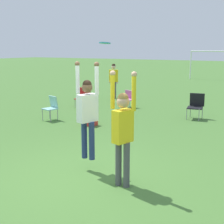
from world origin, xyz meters
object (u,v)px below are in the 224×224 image
(camping_chair_0, at_px, (52,106))
(camping_chair_3, at_px, (128,98))
(camping_chair_2, at_px, (196,104))
(person_jumping, at_px, (87,109))
(person_spectator_near, at_px, (114,78))
(camping_chair_1, at_px, (83,96))
(person_defending, at_px, (123,127))
(frisbee, at_px, (105,43))
(cooler_box, at_px, (91,120))

(camping_chair_0, height_order, camping_chair_3, camping_chair_0)
(camping_chair_2, distance_m, camping_chair_3, 3.23)
(person_jumping, bearing_deg, camping_chair_2, 11.69)
(camping_chair_0, bearing_deg, person_spectator_near, -68.38)
(camping_chair_3, bearing_deg, camping_chair_1, 41.96)
(person_defending, bearing_deg, frisbee, -97.72)
(camping_chair_0, xyz_separation_m, camping_chair_3, (1.25, 3.55, -0.09))
(camping_chair_2, distance_m, cooler_box, 3.97)
(frisbee, bearing_deg, person_jumping, 173.00)
(camping_chair_0, xyz_separation_m, camping_chair_1, (-0.57, 2.74, -0.04))
(person_defending, distance_m, camping_chair_1, 8.32)
(camping_chair_1, xyz_separation_m, camping_chair_3, (1.82, 0.82, -0.04))
(camping_chair_1, relative_size, camping_chair_2, 0.90)
(person_defending, height_order, camping_chair_1, person_defending)
(person_jumping, height_order, frisbee, frisbee)
(camping_chair_2, relative_size, camping_chair_3, 1.26)
(camping_chair_2, bearing_deg, person_defending, 83.32)
(cooler_box, bearing_deg, frisbee, -51.24)
(camping_chair_2, distance_m, person_spectator_near, 5.64)
(person_defending, relative_size, frisbee, 9.76)
(frisbee, distance_m, camping_chair_1, 8.07)
(camping_chair_1, bearing_deg, person_jumping, 118.60)
(person_defending, relative_size, person_spectator_near, 1.22)
(person_jumping, xyz_separation_m, person_spectator_near, (-4.48, 8.65, -0.26))
(camping_chair_1, bearing_deg, camping_chair_3, -163.96)
(frisbee, xyz_separation_m, camping_chair_3, (-3.09, 6.84, -2.23))
(camping_chair_1, bearing_deg, person_defending, 122.88)
(camping_chair_1, distance_m, camping_chair_3, 2.00)
(person_defending, distance_m, camping_chair_2, 6.46)
(frisbee, bearing_deg, camping_chair_0, 142.92)
(camping_chair_3, relative_size, cooler_box, 1.99)
(frisbee, height_order, cooler_box, frisbee)
(person_jumping, xyz_separation_m, person_defending, (0.99, -0.30, -0.18))
(person_spectator_near, bearing_deg, person_jumping, -92.11)
(frisbee, distance_m, cooler_box, 4.93)
(person_jumping, distance_m, person_defending, 1.05)
(person_jumping, relative_size, camping_chair_1, 2.43)
(camping_chair_3, distance_m, person_spectator_near, 2.71)
(frisbee, relative_size, camping_chair_2, 0.24)
(person_defending, bearing_deg, camping_chair_2, -159.23)
(person_defending, xyz_separation_m, cooler_box, (-3.20, 3.57, -0.98))
(person_jumping, bearing_deg, person_defending, -90.00)
(person_spectator_near, bearing_deg, camping_chair_0, -113.18)
(camping_chair_0, distance_m, person_spectator_near, 5.48)
(camping_chair_2, bearing_deg, person_jumping, 74.24)
(camping_chair_3, bearing_deg, camping_chair_2, -174.05)
(camping_chair_0, distance_m, camping_chair_1, 2.80)
(person_defending, relative_size, camping_chair_0, 2.51)
(person_jumping, height_order, camping_chair_1, person_jumping)
(camping_chair_2, bearing_deg, person_spectator_near, -37.60)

